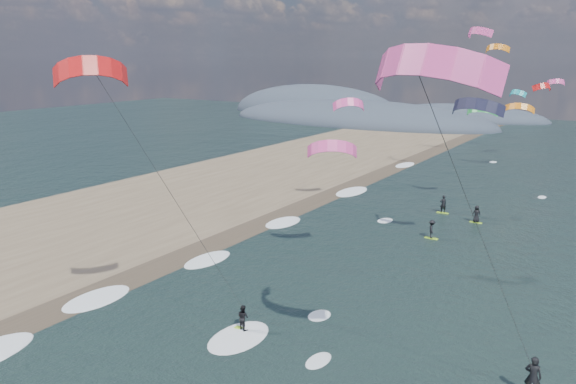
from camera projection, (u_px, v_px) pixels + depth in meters
The scene contains 8 objects.
sand_strip at pixel (34, 245), 44.93m from camera, with size 26.00×240.00×0.00m, color brown.
wet_sand_strip at pixel (138, 276), 38.58m from camera, with size 3.00×240.00×0.00m, color #382D23.
coastal_hills at pixel (352, 118), 135.68m from camera, with size 80.00×41.00×15.00m.
kitesurfer_near_a at pixel (439, 132), 19.59m from camera, with size 8.16×8.86×15.61m.
kitesurfer_near_b at pixel (149, 170), 26.56m from camera, with size 6.65×8.99×15.27m.
far_kitesurfers at pixel (449, 218), 49.34m from camera, with size 4.66×9.03×1.75m.
bg_kite_field at pixel (486, 86), 62.72m from camera, with size 16.41×72.59×10.34m.
shoreline_surf at pixel (198, 259), 41.82m from camera, with size 2.40×79.40×0.11m.
Camera 1 is at (16.32, -14.66, 14.78)m, focal length 35.00 mm.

